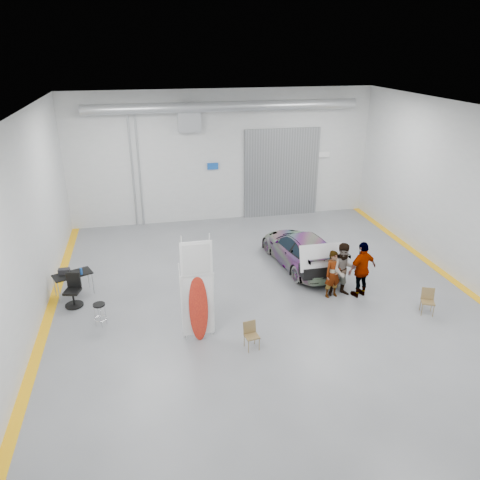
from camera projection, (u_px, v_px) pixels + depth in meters
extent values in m
plane|color=slate|center=(266.00, 300.00, 15.35)|extent=(16.00, 16.00, 0.00)
cube|color=silver|center=(23.00, 232.00, 12.86)|extent=(0.02, 16.00, 6.00)
cube|color=silver|center=(472.00, 200.00, 15.51)|extent=(0.02, 16.00, 6.00)
cube|color=silver|center=(223.00, 157.00, 21.40)|extent=(14.00, 0.02, 6.00)
cube|color=silver|center=(409.00, 391.00, 6.97)|extent=(14.00, 0.02, 6.00)
cube|color=white|center=(271.00, 113.00, 13.02)|extent=(14.00, 16.00, 0.02)
cube|color=gray|center=(282.00, 173.00, 22.21)|extent=(3.60, 0.12, 4.20)
cube|color=#9CA0A5|center=(189.00, 118.00, 20.34)|extent=(1.00, 0.50, 1.20)
cylinder|color=#9CA0A5|center=(225.00, 106.00, 19.97)|extent=(11.90, 0.44, 0.44)
cube|color=#154CAD|center=(213.00, 166.00, 21.39)|extent=(0.50, 0.04, 0.30)
cube|color=white|center=(322.00, 155.00, 22.28)|extent=(0.70, 0.04, 0.25)
cylinder|color=#9CA0A5|center=(140.00, 172.00, 20.80)|extent=(0.08, 0.08, 5.00)
cylinder|color=#9CA0A5|center=(133.00, 172.00, 20.74)|extent=(0.08, 0.08, 5.00)
cube|color=#F3A90D|center=(46.00, 324.00, 14.05)|extent=(0.30, 16.00, 0.01)
cube|color=#F3A90D|center=(452.00, 280.00, 16.65)|extent=(0.30, 16.00, 0.01)
imported|color=silver|center=(301.00, 249.00, 17.58)|extent=(2.35, 4.61, 1.28)
imported|color=#9B6955|center=(333.00, 274.00, 15.29)|extent=(0.66, 0.49, 1.63)
imported|color=slate|center=(344.00, 270.00, 15.32)|extent=(0.95, 0.75, 1.87)
imported|color=#9C5D34|center=(362.00, 269.00, 15.28)|extent=(1.21, 0.78, 1.93)
cube|color=white|center=(198.00, 305.00, 13.02)|extent=(0.90, 0.05, 1.91)
ellipsoid|color=red|center=(198.00, 308.00, 12.96)|extent=(0.53, 0.26, 2.01)
cube|color=white|center=(196.00, 259.00, 12.45)|extent=(0.87, 0.05, 1.01)
cylinder|color=white|center=(184.00, 290.00, 12.74)|extent=(0.03, 0.03, 3.18)
cylinder|color=white|center=(211.00, 287.00, 12.88)|extent=(0.03, 0.03, 3.18)
cube|color=brown|center=(252.00, 336.00, 12.78)|extent=(0.42, 0.41, 0.04)
cube|color=brown|center=(250.00, 327.00, 12.85)|extent=(0.38, 0.14, 0.35)
cube|color=brown|center=(428.00, 302.00, 14.43)|extent=(0.50, 0.49, 0.04)
cube|color=brown|center=(426.00, 293.00, 14.51)|extent=(0.39, 0.23, 0.37)
cylinder|color=black|center=(99.00, 305.00, 13.73)|extent=(0.35, 0.35, 0.05)
torus|color=silver|center=(101.00, 319.00, 13.91)|extent=(0.37, 0.37, 0.02)
cylinder|color=#9CA0A5|center=(55.00, 290.00, 15.23)|extent=(0.03, 0.03, 0.73)
cylinder|color=#9CA0A5|center=(91.00, 287.00, 15.45)|extent=(0.03, 0.03, 0.73)
cylinder|color=#9CA0A5|center=(57.00, 283.00, 15.69)|extent=(0.03, 0.03, 0.73)
cylinder|color=#9CA0A5|center=(92.00, 280.00, 15.90)|extent=(0.03, 0.03, 0.73)
cube|color=black|center=(72.00, 274.00, 15.42)|extent=(1.36, 1.04, 0.04)
cylinder|color=#1B4CA3|center=(81.00, 271.00, 15.33)|extent=(0.08, 0.08, 0.22)
cube|color=black|center=(64.00, 271.00, 15.37)|extent=(0.36, 0.22, 0.18)
cylinder|color=black|center=(74.00, 305.00, 15.00)|extent=(0.57, 0.57, 0.04)
cylinder|color=black|center=(73.00, 298.00, 14.90)|extent=(0.06, 0.06, 0.49)
cube|color=black|center=(72.00, 291.00, 14.80)|extent=(0.57, 0.57, 0.07)
cube|color=black|center=(72.00, 280.00, 14.89)|extent=(0.45, 0.17, 0.51)
cube|color=silver|center=(321.00, 255.00, 15.56)|extent=(1.49, 0.91, 0.04)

